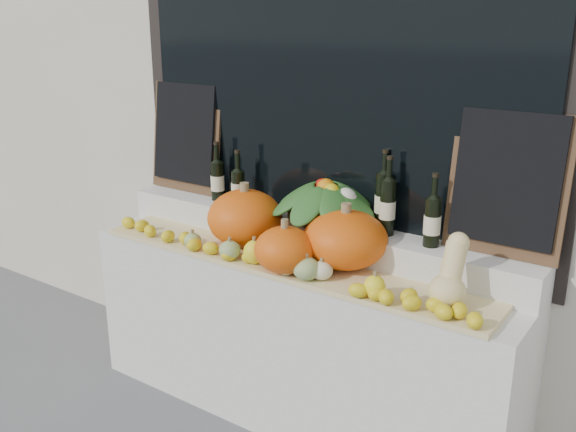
{
  "coord_description": "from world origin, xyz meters",
  "views": [
    {
      "loc": [
        1.65,
        -0.93,
        2.05
      ],
      "look_at": [
        0.0,
        1.45,
        1.12
      ],
      "focal_mm": 40.0,
      "sensor_mm": 36.0,
      "label": 1
    }
  ],
  "objects": [
    {
      "name": "wine_bottle_near_right",
      "position": [
        0.4,
        1.69,
        1.18
      ],
      "size": [
        0.08,
        0.08,
        0.38
      ],
      "color": "black",
      "rests_on": "rear_tier"
    },
    {
      "name": "wine_bottle_near_left",
      "position": [
        -0.47,
        1.65,
        1.14
      ],
      "size": [
        0.08,
        0.08,
        0.31
      ],
      "color": "black",
      "rests_on": "rear_tier"
    },
    {
      "name": "straw_bedding",
      "position": [
        0.0,
        1.4,
        0.89
      ],
      "size": [
        2.1,
        0.32,
        0.02
      ],
      "primitive_type": "cube",
      "color": "tan",
      "rests_on": "display_sill"
    },
    {
      "name": "butternut_squash",
      "position": [
        0.83,
        1.4,
        1.03
      ],
      "size": [
        0.15,
        0.21,
        0.29
      ],
      "color": "#E4CB86",
      "rests_on": "straw_bedding"
    },
    {
      "name": "wine_bottle_far_left",
      "position": [
        -0.64,
        1.68,
        1.15
      ],
      "size": [
        0.08,
        0.08,
        0.33
      ],
      "color": "black",
      "rests_on": "rear_tier"
    },
    {
      "name": "lemon_heap",
      "position": [
        0.0,
        1.29,
        0.94
      ],
      "size": [
        2.2,
        0.16,
        0.06
      ],
      "primitive_type": null,
      "color": "yellow",
      "rests_on": "straw_bedding"
    },
    {
      "name": "chalkboard_left",
      "position": [
        -0.92,
        1.74,
        1.36
      ],
      "size": [
        0.5,
        0.11,
        0.62
      ],
      "rotation": [
        -0.13,
        0.0,
        0.0
      ],
      "color": "#4C331E",
      "rests_on": "rear_tier"
    },
    {
      "name": "wine_bottle_far_right",
      "position": [
        0.63,
        1.66,
        1.16
      ],
      "size": [
        0.08,
        0.08,
        0.34
      ],
      "color": "black",
      "rests_on": "rear_tier"
    },
    {
      "name": "pumpkin_right",
      "position": [
        0.28,
        1.52,
        1.04
      ],
      "size": [
        0.48,
        0.48,
        0.27
      ],
      "primitive_type": "ellipsoid",
      "rotation": [
        0.0,
        0.0,
        0.25
      ],
      "color": "#E6590C",
      "rests_on": "straw_bedding"
    },
    {
      "name": "chalkboard_right",
      "position": [
        0.92,
        1.74,
        1.36
      ],
      "size": [
        0.5,
        0.11,
        0.62
      ],
      "rotation": [
        -0.13,
        0.0,
        0.0
      ],
      "color": "#4C331E",
      "rests_on": "rear_tier"
    },
    {
      "name": "pumpkin_center",
      "position": [
        0.08,
        1.31,
        1.01
      ],
      "size": [
        0.36,
        0.36,
        0.21
      ],
      "primitive_type": "ellipsoid",
      "rotation": [
        0.0,
        0.0,
        0.38
      ],
      "color": "#E6590C",
      "rests_on": "straw_bedding"
    },
    {
      "name": "wine_bottle_tall",
      "position": [
        0.35,
        1.74,
        1.18
      ],
      "size": [
        0.08,
        0.08,
        0.39
      ],
      "color": "black",
      "rests_on": "rear_tier"
    },
    {
      "name": "decorative_gourds",
      "position": [
        0.07,
        1.3,
        0.95
      ],
      "size": [
        1.12,
        0.15,
        0.14
      ],
      "color": "#356B20",
      "rests_on": "straw_bedding"
    },
    {
      "name": "produce_bowl",
      "position": [
        0.08,
        1.66,
        1.15
      ],
      "size": [
        0.57,
        0.57,
        0.24
      ],
      "color": "black",
      "rests_on": "rear_tier"
    },
    {
      "name": "rear_tier",
      "position": [
        0.0,
        1.68,
        0.96
      ],
      "size": [
        2.3,
        0.25,
        0.16
      ],
      "primitive_type": "cube",
      "color": "silver",
      "rests_on": "display_sill"
    },
    {
      "name": "display_sill",
      "position": [
        0.0,
        1.52,
        0.44
      ],
      "size": [
        2.3,
        0.55,
        0.88
      ],
      "primitive_type": "cube",
      "color": "silver",
      "rests_on": "ground"
    },
    {
      "name": "pumpkin_left",
      "position": [
        -0.29,
        1.48,
        1.05
      ],
      "size": [
        0.48,
        0.48,
        0.29
      ],
      "primitive_type": "ellipsoid",
      "rotation": [
        0.0,
        0.0,
        -0.31
      ],
      "color": "#E6590C",
      "rests_on": "straw_bedding"
    }
  ]
}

